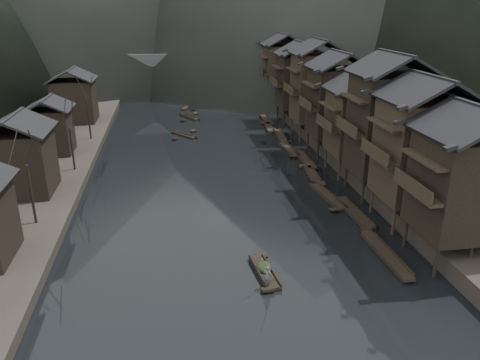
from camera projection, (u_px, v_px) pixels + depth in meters
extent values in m
plane|color=black|center=(231.00, 229.00, 43.31)|extent=(300.00, 300.00, 0.00)
cube|color=#2D2823|center=(392.00, 113.00, 84.95)|extent=(40.00, 200.00, 1.80)
cylinder|color=black|center=(436.00, 262.00, 35.27)|extent=(0.30, 0.30, 2.90)
cylinder|color=black|center=(406.00, 233.00, 39.70)|extent=(0.30, 0.30, 2.90)
cylinder|color=black|center=(470.00, 259.00, 35.66)|extent=(0.30, 0.30, 2.90)
cylinder|color=black|center=(436.00, 231.00, 40.10)|extent=(0.30, 0.30, 2.90)
cube|color=black|center=(467.00, 184.00, 36.07)|extent=(7.00, 6.00, 7.85)
cube|color=black|center=(418.00, 192.00, 35.64)|extent=(1.20, 5.70, 0.25)
cylinder|color=black|center=(394.00, 222.00, 41.74)|extent=(0.30, 0.30, 2.90)
cylinder|color=black|center=(372.00, 201.00, 46.17)|extent=(0.30, 0.30, 2.90)
cylinder|color=black|center=(422.00, 220.00, 42.13)|extent=(0.30, 0.30, 2.90)
cylinder|color=black|center=(398.00, 199.00, 46.56)|extent=(0.30, 0.30, 2.90)
cube|color=black|center=(421.00, 150.00, 42.33)|extent=(7.00, 6.00, 9.05)
cube|color=black|center=(379.00, 157.00, 41.92)|extent=(1.20, 5.70, 0.25)
cylinder|color=black|center=(363.00, 192.00, 48.20)|extent=(0.30, 0.30, 2.90)
cylinder|color=black|center=(346.00, 176.00, 52.64)|extent=(0.30, 0.30, 2.90)
cylinder|color=black|center=(388.00, 191.00, 48.60)|extent=(0.30, 0.30, 2.90)
cylinder|color=black|center=(369.00, 175.00, 53.03)|extent=(0.30, 0.30, 2.90)
cube|color=black|center=(388.00, 125.00, 48.58)|extent=(7.00, 6.00, 10.28)
cube|color=black|center=(351.00, 131.00, 48.19)|extent=(1.20, 5.70, 0.25)
cylinder|color=black|center=(339.00, 170.00, 54.67)|extent=(0.30, 0.30, 2.90)
cylinder|color=black|center=(326.00, 157.00, 59.10)|extent=(0.30, 0.30, 2.90)
cylinder|color=black|center=(361.00, 169.00, 55.06)|extent=(0.30, 0.30, 2.90)
cylinder|color=black|center=(347.00, 156.00, 59.50)|extent=(0.30, 0.30, 2.90)
cube|color=black|center=(360.00, 122.00, 55.55)|extent=(7.00, 6.00, 7.40)
cube|color=black|center=(328.00, 127.00, 55.11)|extent=(1.20, 5.70, 0.25)
cylinder|color=black|center=(318.00, 150.00, 62.06)|extent=(0.30, 0.30, 2.90)
cylinder|color=black|center=(308.00, 140.00, 66.49)|extent=(0.30, 0.30, 2.90)
cylinder|color=black|center=(338.00, 149.00, 62.45)|extent=(0.30, 0.30, 2.90)
cylinder|color=black|center=(326.00, 139.00, 66.89)|extent=(0.30, 0.30, 2.90)
cube|color=black|center=(337.00, 103.00, 62.67)|extent=(7.00, 6.00, 8.98)
cube|color=black|center=(308.00, 107.00, 62.25)|extent=(1.20, 5.70, 0.25)
cylinder|color=black|center=(300.00, 133.00, 70.37)|extent=(0.30, 0.30, 2.90)
cylinder|color=black|center=(292.00, 125.00, 74.81)|extent=(0.30, 0.30, 2.90)
cylinder|color=black|center=(317.00, 132.00, 70.77)|extent=(0.30, 0.30, 2.90)
cylinder|color=black|center=(308.00, 124.00, 75.20)|extent=(0.30, 0.30, 2.90)
cube|color=black|center=(317.00, 88.00, 70.81)|extent=(7.00, 6.00, 9.93)
cube|color=black|center=(291.00, 92.00, 70.42)|extent=(1.20, 5.70, 0.25)
cylinder|color=black|center=(284.00, 118.00, 79.61)|extent=(0.30, 0.30, 2.90)
cylinder|color=black|center=(277.00, 112.00, 84.05)|extent=(0.30, 0.30, 2.90)
cylinder|color=black|center=(300.00, 117.00, 80.01)|extent=(0.30, 0.30, 2.90)
cylinder|color=black|center=(292.00, 111.00, 84.44)|extent=(0.30, 0.30, 2.90)
cube|color=black|center=(299.00, 81.00, 80.25)|extent=(7.00, 6.00, 8.81)
cube|color=black|center=(276.00, 84.00, 79.83)|extent=(1.20, 5.70, 0.25)
cylinder|color=black|center=(269.00, 104.00, 90.70)|extent=(0.30, 0.30, 2.90)
cylinder|color=black|center=(264.00, 99.00, 95.13)|extent=(0.30, 0.30, 2.90)
cylinder|color=black|center=(283.00, 103.00, 91.09)|extent=(0.30, 0.30, 2.90)
cylinder|color=black|center=(277.00, 98.00, 95.53)|extent=(0.30, 0.30, 2.90)
cube|color=black|center=(283.00, 70.00, 91.24)|extent=(7.00, 6.00, 9.35)
cube|color=black|center=(263.00, 73.00, 90.83)|extent=(1.20, 5.70, 0.25)
cube|color=black|center=(21.00, 160.00, 48.04)|extent=(6.00, 6.00, 6.50)
cube|color=black|center=(51.00, 130.00, 61.09)|extent=(5.00, 5.00, 5.80)
cube|color=black|center=(75.00, 99.00, 77.55)|extent=(6.50, 6.50, 6.80)
cylinder|color=black|center=(38.00, 191.00, 41.42)|extent=(0.24, 0.24, 5.52)
cylinder|color=black|center=(69.00, 147.00, 54.91)|extent=(0.24, 0.24, 5.09)
cylinder|color=black|center=(86.00, 119.00, 67.53)|extent=(0.24, 0.24, 5.44)
cube|color=black|center=(386.00, 255.00, 38.51)|extent=(1.22, 7.71, 0.30)
cube|color=black|center=(386.00, 253.00, 38.45)|extent=(1.27, 7.56, 0.10)
cube|color=black|center=(368.00, 233.00, 41.88)|extent=(0.95, 0.95, 0.37)
cube|color=black|center=(407.00, 278.00, 35.04)|extent=(0.95, 0.95, 0.37)
cube|color=black|center=(354.00, 214.00, 46.11)|extent=(1.45, 7.21, 0.30)
cube|color=black|center=(355.00, 212.00, 46.04)|extent=(1.49, 7.07, 0.10)
cube|color=black|center=(344.00, 199.00, 49.26)|extent=(0.98, 0.92, 0.35)
cube|color=black|center=(367.00, 228.00, 42.86)|extent=(0.98, 0.92, 0.35)
cube|color=black|center=(327.00, 196.00, 50.17)|extent=(2.06, 7.40, 0.30)
cube|color=black|center=(328.00, 195.00, 50.10)|extent=(2.09, 7.27, 0.10)
cube|color=black|center=(321.00, 183.00, 53.40)|extent=(1.05, 1.01, 0.36)
cube|color=black|center=(334.00, 209.00, 46.83)|extent=(1.05, 1.01, 0.36)
cube|color=black|center=(311.00, 174.00, 56.68)|extent=(1.58, 5.99, 0.30)
cube|color=black|center=(311.00, 173.00, 56.61)|extent=(1.62, 5.88, 0.10)
cube|color=black|center=(303.00, 166.00, 59.21)|extent=(0.99, 0.81, 0.32)
cube|color=black|center=(321.00, 181.00, 54.04)|extent=(0.99, 0.81, 0.32)
cube|color=black|center=(305.00, 160.00, 61.81)|extent=(1.14, 7.27, 0.30)
cube|color=black|center=(305.00, 159.00, 61.74)|extent=(1.19, 7.12, 0.10)
cube|color=black|center=(298.00, 151.00, 64.98)|extent=(0.94, 0.89, 0.36)
cube|color=black|center=(313.00, 168.00, 58.54)|extent=(0.94, 0.89, 0.36)
cube|color=black|center=(289.00, 150.00, 66.20)|extent=(1.61, 6.82, 0.30)
cube|color=black|center=(289.00, 148.00, 66.14)|extent=(1.66, 6.69, 0.10)
cube|color=black|center=(285.00, 142.00, 69.17)|extent=(1.00, 0.90, 0.34)
cube|color=black|center=(293.00, 156.00, 63.13)|extent=(1.00, 0.90, 0.34)
cube|color=black|center=(280.00, 136.00, 73.06)|extent=(1.68, 7.48, 0.30)
cube|color=black|center=(280.00, 135.00, 72.99)|extent=(1.72, 7.34, 0.10)
cube|color=black|center=(273.00, 129.00, 76.24)|extent=(1.00, 0.98, 0.36)
cube|color=black|center=(287.00, 141.00, 69.77)|extent=(1.00, 0.98, 0.36)
cube|color=black|center=(269.00, 127.00, 77.93)|extent=(1.72, 6.38, 0.30)
cube|color=black|center=(269.00, 126.00, 77.87)|extent=(1.76, 6.26, 0.10)
cube|color=black|center=(263.00, 122.00, 80.62)|extent=(1.01, 0.87, 0.33)
cube|color=black|center=(275.00, 131.00, 75.14)|extent=(1.01, 0.87, 0.33)
cube|color=black|center=(266.00, 119.00, 83.28)|extent=(1.23, 7.66, 0.30)
cube|color=black|center=(266.00, 118.00, 83.22)|extent=(1.28, 7.51, 0.10)
cube|color=black|center=(261.00, 114.00, 86.61)|extent=(0.95, 0.95, 0.37)
cube|color=black|center=(271.00, 124.00, 79.85)|extent=(0.95, 0.95, 0.37)
cube|color=black|center=(258.00, 111.00, 90.01)|extent=(1.63, 7.22, 0.30)
cube|color=black|center=(258.00, 110.00, 89.95)|extent=(1.67, 7.08, 0.10)
cube|color=black|center=(254.00, 106.00, 93.09)|extent=(1.00, 0.95, 0.35)
cube|color=black|center=(263.00, 114.00, 86.83)|extent=(1.00, 0.95, 0.35)
cube|color=black|center=(184.00, 135.00, 73.55)|extent=(3.99, 5.00, 0.30)
cube|color=black|center=(184.00, 134.00, 73.49)|extent=(3.96, 4.94, 0.10)
cube|color=black|center=(193.00, 130.00, 75.68)|extent=(1.08, 1.04, 0.31)
cube|color=black|center=(175.00, 138.00, 71.33)|extent=(1.08, 1.04, 0.31)
cube|color=black|center=(189.00, 117.00, 85.04)|extent=(3.59, 5.72, 0.30)
cube|color=black|center=(189.00, 116.00, 84.98)|extent=(3.58, 5.64, 0.10)
cube|color=black|center=(196.00, 113.00, 87.51)|extent=(1.09, 1.04, 0.32)
cube|color=black|center=(183.00, 120.00, 82.47)|extent=(1.09, 1.04, 0.32)
cube|color=black|center=(187.00, 107.00, 93.39)|extent=(2.92, 5.96, 0.30)
cube|color=black|center=(187.00, 106.00, 93.32)|extent=(2.93, 5.86, 0.10)
cube|color=black|center=(182.00, 104.00, 95.70)|extent=(1.05, 0.98, 0.32)
cube|color=black|center=(193.00, 109.00, 90.98)|extent=(1.05, 0.98, 0.32)
cube|color=#4C4C4F|center=(189.00, 61.00, 107.27)|extent=(40.00, 6.00, 1.60)
cube|color=#4C4C4F|center=(189.00, 56.00, 104.31)|extent=(40.00, 0.50, 1.00)
cube|color=#4C4C4F|center=(188.00, 54.00, 109.30)|extent=(40.00, 0.50, 1.00)
cube|color=#4C4C4F|center=(128.00, 80.00, 106.69)|extent=(3.20, 6.00, 6.40)
cube|color=#4C4C4F|center=(170.00, 79.00, 108.05)|extent=(3.20, 6.00, 6.40)
cube|color=#4C4C4F|center=(209.00, 78.00, 109.33)|extent=(3.20, 6.00, 6.40)
cube|color=#4C4C4F|center=(249.00, 77.00, 110.69)|extent=(3.20, 6.00, 6.40)
cube|color=black|center=(264.00, 272.00, 36.07)|extent=(1.59, 5.12, 0.30)
cube|color=black|center=(264.00, 270.00, 36.01)|extent=(1.64, 5.03, 0.10)
cube|color=black|center=(261.00, 255.00, 38.28)|extent=(0.99, 0.72, 0.30)
cube|color=black|center=(268.00, 288.00, 33.76)|extent=(0.99, 0.72, 0.30)
ellipsoid|color=black|center=(264.00, 263.00, 36.07)|extent=(1.20, 1.58, 0.72)
imported|color=#5E5D60|center=(267.00, 273.00, 33.89)|extent=(0.72, 0.62, 1.66)
cylinder|color=#8C7A51|center=(271.00, 240.00, 32.98)|extent=(1.73, 2.11, 3.64)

